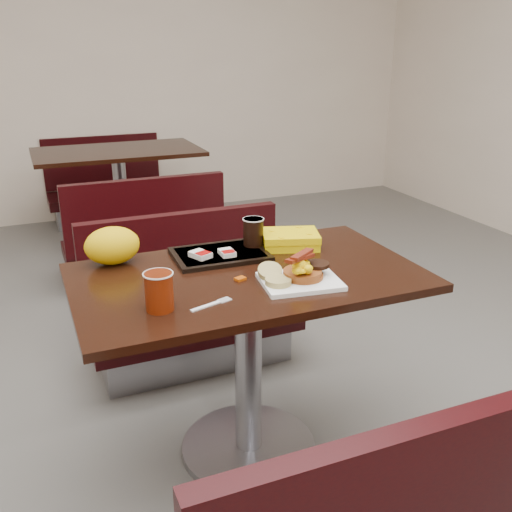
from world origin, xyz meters
name	(u,v)px	position (x,y,z in m)	size (l,w,h in m)	color
floor	(249,450)	(0.00, 0.00, 0.00)	(6.00, 7.00, 0.01)	slate
wall_back	(92,54)	(0.00, 3.50, 1.40)	(6.00, 0.01, 2.80)	beige
table_near	(248,367)	(0.00, 0.00, 0.38)	(1.20, 0.70, 0.75)	black
bench_near_s	(346,501)	(0.00, -0.70, 0.36)	(1.00, 0.46, 0.72)	black
bench_near_n	(194,298)	(0.00, 0.70, 0.36)	(1.00, 0.46, 0.72)	black
table_far	(121,199)	(0.00, 2.60, 0.38)	(1.20, 0.70, 0.75)	black
bench_far_s	(141,227)	(0.00, 1.90, 0.36)	(1.00, 0.46, 0.72)	black
bench_far_n	(107,181)	(0.00, 3.30, 0.36)	(1.00, 0.46, 0.72)	black
platter	(300,281)	(0.13, -0.15, 0.76)	(0.26, 0.20, 0.02)	white
pancake_stack	(303,274)	(0.15, -0.14, 0.78)	(0.13, 0.13, 0.03)	brown
sausage_patty	(317,264)	(0.20, -0.13, 0.80)	(0.08, 0.08, 0.01)	black
scrambled_eggs	(299,267)	(0.12, -0.16, 0.82)	(0.09, 0.07, 0.04)	#E2C704
bacon_strips	(300,257)	(0.12, -0.15, 0.85)	(0.15, 0.07, 0.01)	#4F1505
muffin_bottom	(278,281)	(0.04, -0.16, 0.77)	(0.09, 0.09, 0.02)	tan
muffin_top	(270,271)	(0.04, -0.09, 0.79)	(0.08, 0.08, 0.02)	tan
coffee_cup_near	(159,292)	(-0.35, -0.16, 0.81)	(0.08, 0.08, 0.12)	#992205
fork	(205,306)	(-0.22, -0.20, 0.75)	(0.14, 0.03, 0.00)	white
knife	(311,274)	(0.20, -0.09, 0.75)	(0.15, 0.01, 0.00)	white
condiment_syrup	(240,279)	(-0.04, -0.04, 0.75)	(0.04, 0.03, 0.01)	#A43E07
tray	(220,254)	(-0.03, 0.20, 0.76)	(0.35, 0.25, 0.02)	black
hashbrown_sleeve_left	(200,255)	(-0.12, 0.18, 0.78)	(0.06, 0.08, 0.02)	silver
hashbrown_sleeve_right	(227,253)	(-0.02, 0.16, 0.78)	(0.05, 0.07, 0.02)	silver
coffee_cup_far	(253,232)	(0.11, 0.23, 0.82)	(0.08, 0.08, 0.11)	black
clamshell	(290,239)	(0.26, 0.20, 0.78)	(0.22, 0.16, 0.06)	#E5BF03
paper_bag	(112,246)	(-0.41, 0.28, 0.82)	(0.20, 0.15, 0.14)	yellow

